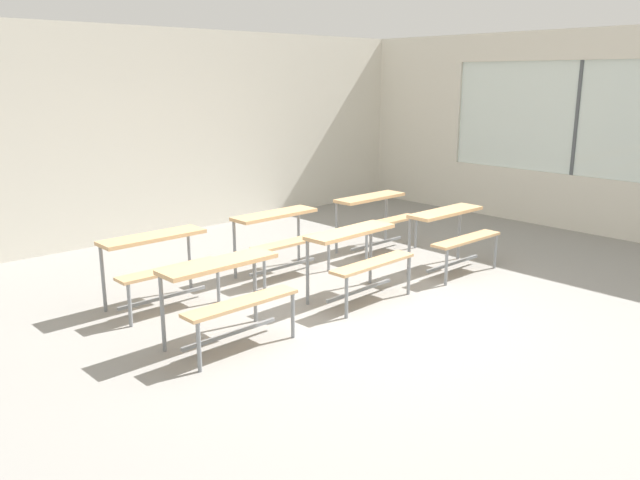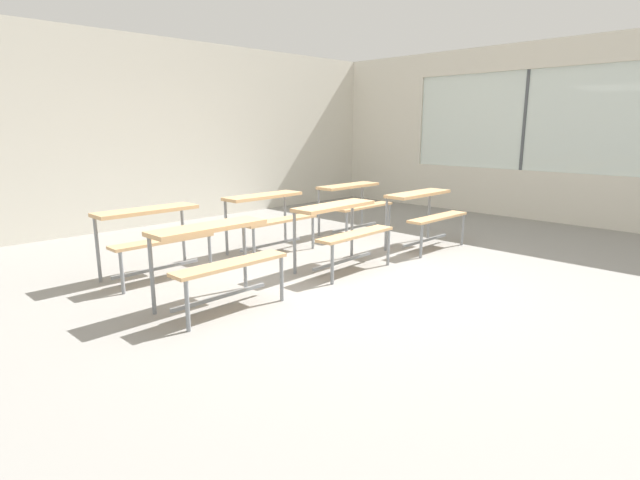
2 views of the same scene
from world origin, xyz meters
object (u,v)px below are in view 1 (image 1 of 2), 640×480
object	(u,v)px
desk_bench_r0c2	(453,226)
desk_bench_r1c1	(281,229)
desk_bench_r1c0	(159,254)
desk_bench_r1c2	(376,210)
desk_bench_r0c1	(358,248)
desk_bench_r0c0	(227,283)

from	to	relation	value
desk_bench_r0c2	desk_bench_r1c1	distance (m)	2.07
desk_bench_r1c0	desk_bench_r1c1	size ratio (longest dim) A/B	1.00
desk_bench_r0c2	desk_bench_r1c2	size ratio (longest dim) A/B	0.99
desk_bench_r0c2	desk_bench_r1c0	distance (m)	3.47
desk_bench_r1c0	desk_bench_r0c2	bearing A→B (deg)	-22.14
desk_bench_r0c1	desk_bench_r1c0	size ratio (longest dim) A/B	1.02
desk_bench_r1c1	desk_bench_r1c0	bearing A→B (deg)	179.54
desk_bench_r1c0	desk_bench_r0c1	bearing A→B (deg)	-36.65
desk_bench_r0c0	desk_bench_r1c2	xyz separation A→B (m)	(3.27, 1.26, 0.00)
desk_bench_r0c2	desk_bench_r1c2	distance (m)	1.27
desk_bench_r0c1	desk_bench_r1c2	size ratio (longest dim) A/B	1.02
desk_bench_r0c1	desk_bench_r1c2	distance (m)	1.99
desk_bench_r0c0	desk_bench_r0c1	bearing A→B (deg)	0.37
desk_bench_r1c1	desk_bench_r0c0	bearing A→B (deg)	-143.18
desk_bench_r0c0	desk_bench_r0c2	world-z (taller)	same
desk_bench_r0c1	desk_bench_r1c2	bearing A→B (deg)	34.77
desk_bench_r1c1	desk_bench_r1c2	world-z (taller)	same
desk_bench_r1c2	desk_bench_r1c0	bearing A→B (deg)	179.20
desk_bench_r0c0	desk_bench_r1c1	size ratio (longest dim) A/B	1.00
desk_bench_r0c0	desk_bench_r1c2	distance (m)	3.50
desk_bench_r0c0	desk_bench_r1c0	distance (m)	1.26
desk_bench_r1c0	desk_bench_r1c2	world-z (taller)	same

